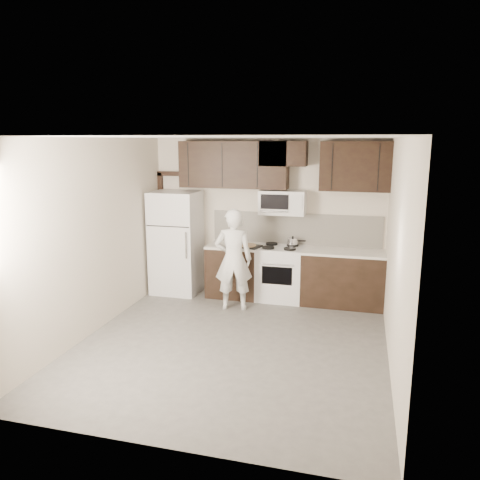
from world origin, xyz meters
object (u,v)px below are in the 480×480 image
at_px(microwave, 283,202).
at_px(refrigerator, 176,242).
at_px(stove, 280,273).
at_px(person, 233,260).

relative_size(microwave, refrigerator, 0.42).
bearing_deg(stove, refrigerator, -178.49).
distance_m(stove, microwave, 1.20).
bearing_deg(refrigerator, person, -26.50).
bearing_deg(refrigerator, microwave, 5.15).
bearing_deg(refrigerator, stove, 1.51).
height_order(stove, person, person).
distance_m(refrigerator, person, 1.36).
bearing_deg(person, stove, -148.18).
relative_size(microwave, person, 0.47).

